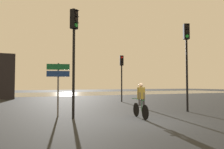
# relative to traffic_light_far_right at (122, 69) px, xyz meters

# --- Properties ---
(ground_plane) EXTENTS (120.00, 120.00, 0.00)m
(ground_plane) POSITION_rel_traffic_light_far_right_xyz_m (-3.65, -9.81, -2.92)
(ground_plane) COLOR black
(water_strip) EXTENTS (80.00, 16.00, 0.01)m
(water_strip) POSITION_rel_traffic_light_far_right_xyz_m (-3.65, 19.88, -2.92)
(water_strip) COLOR slate
(water_strip) RESTS_ON ground
(traffic_light_far_right) EXTENTS (0.38, 0.40, 4.19)m
(traffic_light_far_right) POSITION_rel_traffic_light_far_right_xyz_m (0.00, 0.00, 0.00)
(traffic_light_far_right) COLOR black
(traffic_light_far_right) RESTS_ON ground
(traffic_light_near_left) EXTENTS (0.41, 0.42, 5.03)m
(traffic_light_near_left) POSITION_rel_traffic_light_far_right_xyz_m (-6.44, -7.80, 0.54)
(traffic_light_near_left) COLOR black
(traffic_light_near_left) RESTS_ON ground
(traffic_light_near_right) EXTENTS (0.39, 0.41, 5.08)m
(traffic_light_near_right) POSITION_rel_traffic_light_far_right_xyz_m (0.15, -8.00, 0.57)
(traffic_light_near_right) COLOR black
(traffic_light_near_right) RESTS_ON ground
(direction_sign_post) EXTENTS (1.06, 0.36, 2.60)m
(direction_sign_post) POSITION_rel_traffic_light_far_right_xyz_m (-6.97, -6.87, -1.13)
(direction_sign_post) COLOR slate
(direction_sign_post) RESTS_ON ground
(cyclist) EXTENTS (0.48, 1.70, 1.62)m
(cyclist) POSITION_rel_traffic_light_far_right_xyz_m (-3.60, -9.01, -2.11)
(cyclist) COLOR black
(cyclist) RESTS_ON ground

